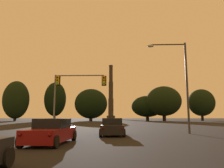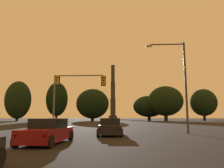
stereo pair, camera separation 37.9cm
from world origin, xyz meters
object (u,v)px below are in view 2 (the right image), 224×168
traffic_light_overhead_left (71,87)px  street_lamp (179,76)px  sedan_center_lane_front (110,127)px  sedan_left_lane_second (48,132)px  smokestack (113,97)px

traffic_light_overhead_left → street_lamp: 12.71m
sedan_center_lane_front → traffic_light_overhead_left: bearing=123.6°
street_lamp → sedan_left_lane_second: bearing=-140.6°
sedan_left_lane_second → sedan_center_lane_front: bearing=63.2°
sedan_center_lane_front → street_lamp: (6.45, 1.93, 4.72)m
sedan_left_lane_second → traffic_light_overhead_left: traffic_light_overhead_left is taller
smokestack → traffic_light_overhead_left: bearing=-89.3°
sedan_left_lane_second → smokestack: bearing=92.8°
traffic_light_overhead_left → street_lamp: bearing=-23.9°
sedan_left_lane_second → sedan_center_lane_front: 6.91m
traffic_light_overhead_left → smokestack: (-1.83, 152.60, 12.41)m
sedan_center_lane_front → sedan_left_lane_second: bearing=-120.8°
sedan_center_lane_front → smokestack: size_ratio=0.11×
sedan_center_lane_front → traffic_light_overhead_left: 9.82m
sedan_left_lane_second → smokestack: smokestack is taller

